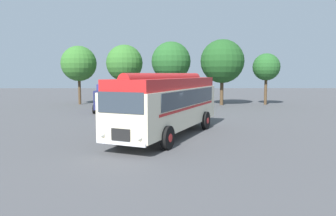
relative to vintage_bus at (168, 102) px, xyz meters
The scene contains 10 objects.
ground_plane 2.07m from the vintage_bus, 123.40° to the right, with size 120.00×120.00×0.00m, color #474749.
vintage_bus is the anchor object (origin of this frame).
car_near_left 11.94m from the vintage_bus, 100.21° to the left, with size 1.96×4.20×1.66m.
car_mid_left 12.44m from the vintage_bus, 87.16° to the left, with size 2.33×4.37×1.66m.
box_van 13.39m from the vintage_bus, 113.40° to the left, with size 2.43×5.81×2.50m.
tree_far_left 21.49m from the vintage_bus, 117.70° to the left, with size 3.93×3.93×6.53m.
tree_left_of_centre 19.55m from the vintage_bus, 103.95° to the left, with size 4.06×4.06×6.66m.
tree_centre 18.28m from the vintage_bus, 88.30° to the left, with size 4.28×4.28×6.93m.
tree_right_of_centre 19.13m from the vintage_bus, 71.71° to the left, with size 4.76×4.76×7.17m.
tree_far_right 21.47m from the vintage_bus, 58.73° to the left, with size 2.99×2.99×5.68m.
Camera 1 is at (0.32, -17.36, 3.47)m, focal length 35.00 mm.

